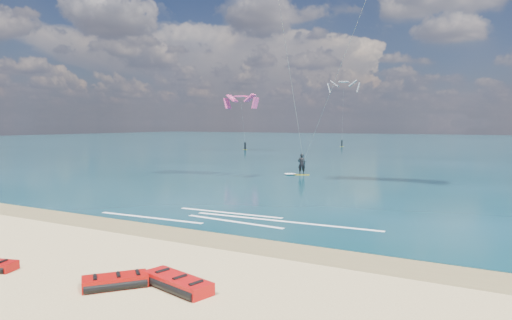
{
  "coord_description": "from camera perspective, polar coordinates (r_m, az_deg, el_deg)",
  "views": [
    {
      "loc": [
        15.7,
        -13.16,
        5.02
      ],
      "look_at": [
        4.12,
        8.0,
        3.07
      ],
      "focal_mm": 32.0,
      "sensor_mm": 36.0,
      "label": 1
    }
  ],
  "objects": [
    {
      "name": "ground",
      "position": [
        55.66,
        12.17,
        -0.66
      ],
      "size": [
        320.0,
        320.0,
        0.0
      ],
      "primitive_type": "plane",
      "color": "tan",
      "rests_on": "ground"
    },
    {
      "name": "wet_sand_strip",
      "position": [
        23.08,
        -15.27,
        -8.1
      ],
      "size": [
        320.0,
        2.4,
        0.01
      ],
      "primitive_type": "cube",
      "color": "brown",
      "rests_on": "ground"
    },
    {
      "name": "sea",
      "position": [
        118.31,
        21.03,
        1.88
      ],
      "size": [
        320.0,
        200.0,
        0.04
      ],
      "primitive_type": "cube",
      "color": "#092F34",
      "rests_on": "ground"
    },
    {
      "name": "packed_kite_mid",
      "position": [
        14.6,
        -9.81,
        -15.56
      ],
      "size": [
        2.93,
        1.81,
        0.44
      ],
      "primitive_type": null,
      "rotation": [
        0.0,
        0.0,
        -0.24
      ],
      "color": "red",
      "rests_on": "ground"
    },
    {
      "name": "packed_kite_right",
      "position": [
        15.17,
        -17.17,
        -14.92
      ],
      "size": [
        2.27,
        2.38,
        0.42
      ],
      "primitive_type": null,
      "rotation": [
        0.0,
        0.0,
        0.86
      ],
      "color": "#AF0C07",
      "rests_on": "ground"
    },
    {
      "name": "kitesurfer_main",
      "position": [
        39.15,
        7.07,
        12.25
      ],
      "size": [
        14.39,
        10.68,
        20.36
      ],
      "rotation": [
        0.0,
        0.0,
        0.28
      ],
      "color": "yellow",
      "rests_on": "sea"
    },
    {
      "name": "shoreline_foam",
      "position": [
        24.09,
        -3.2,
        -7.31
      ],
      "size": [
        14.9,
        3.63,
        0.01
      ],
      "color": "white",
      "rests_on": "ground"
    },
    {
      "name": "distant_kites",
      "position": [
        83.56,
        19.53,
        5.05
      ],
      "size": [
        73.17,
        21.9,
        13.37
      ],
      "color": "gray",
      "rests_on": "ground"
    }
  ]
}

